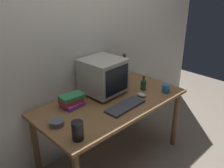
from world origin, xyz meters
TOP-DOWN VIEW (x-y plane):
  - ground_plane at (0.00, 0.00)m, footprint 6.00×6.00m
  - back_wall at (0.00, 0.44)m, footprint 4.00×0.08m
  - desk at (0.00, 0.00)m, footprint 1.50×0.76m
  - crt_monitor at (0.05, 0.19)m, footprint 0.40×0.40m
  - keyboard at (0.00, -0.18)m, footprint 0.43×0.17m
  - computer_mouse at (0.28, -0.14)m, footprint 0.08×0.11m
  - bottle_tall at (0.37, 0.19)m, footprint 0.08×0.08m
  - bottle_short at (0.42, -0.05)m, footprint 0.06×0.06m
  - book_stack at (-0.34, 0.19)m, footprint 0.23×0.17m
  - mug at (0.54, -0.25)m, footprint 0.12×0.08m
  - cd_spindle at (-0.62, 0.01)m, footprint 0.12×0.12m
  - metal_canister at (-0.61, -0.26)m, footprint 0.09×0.09m

SIDE VIEW (x-z plane):
  - ground_plane at x=0.00m, z-range 0.00..0.00m
  - desk at x=0.00m, z-range 0.27..0.98m
  - keyboard at x=0.00m, z-range 0.71..0.73m
  - computer_mouse at x=0.28m, z-range 0.71..0.74m
  - cd_spindle at x=-0.62m, z-range 0.71..0.75m
  - mug at x=0.54m, z-range 0.71..0.80m
  - book_stack at x=-0.34m, z-range 0.71..0.82m
  - bottle_short at x=0.42m, z-range 0.69..0.85m
  - metal_canister at x=-0.61m, z-range 0.71..0.86m
  - bottle_tall at x=0.37m, z-range 0.66..1.03m
  - crt_monitor at x=0.05m, z-range 0.72..1.09m
  - back_wall at x=0.00m, z-range 0.00..2.50m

